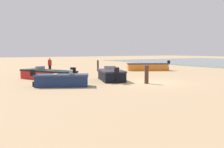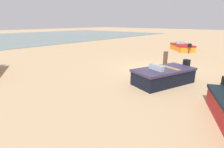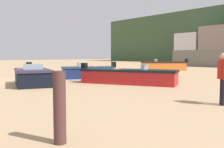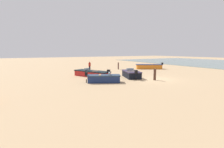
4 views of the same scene
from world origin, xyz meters
TOP-DOWN VIEW (x-y plane):
  - ground_plane at (0.00, 0.00)m, footprint 160.00×160.00m
  - boat_navy_1 at (1.28, 6.37)m, footprint 2.63×3.70m
  - boat_red_2 at (5.46, 6.03)m, footprint 5.39×3.56m
  - boat_orange_4 at (8.92, -7.04)m, footprint 3.52×4.94m
  - boat_black_5 at (2.43, 1.88)m, footprint 3.80×2.67m
  - mooring_post_near_water at (-0.42, 0.64)m, footprint 0.29×0.29m
  - mooring_post_mid_beach at (11.08, -1.49)m, footprint 0.22×0.22m
  - beach_walker_foreground at (11.50, 4.01)m, footprint 0.46×0.50m

SIDE VIEW (x-z plane):
  - ground_plane at x=0.00m, z-range 0.00..0.00m
  - boat_red_2 at x=5.46m, z-range -0.15..0.97m
  - boat_navy_1 at x=1.28m, z-range -0.14..0.99m
  - boat_black_5 at x=2.43m, z-range -0.14..1.02m
  - boat_orange_4 at x=8.92m, z-range -0.15..1.05m
  - mooring_post_mid_beach at x=11.08m, z-range 0.00..1.27m
  - mooring_post_near_water at x=-0.42m, z-range 0.00..1.31m
  - beach_walker_foreground at x=11.50m, z-range 0.14..1.76m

